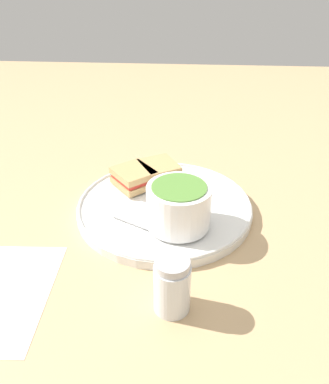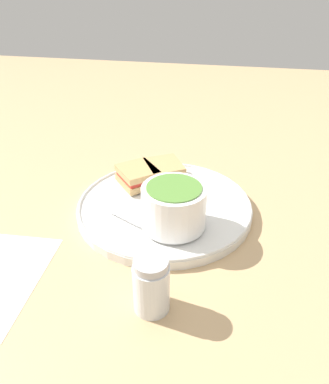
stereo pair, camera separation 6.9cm
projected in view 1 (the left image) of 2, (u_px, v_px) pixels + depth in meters
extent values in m
plane|color=tan|center=(164.00, 211.00, 0.71)|extent=(2.40, 2.40, 0.00)
cylinder|color=white|center=(164.00, 207.00, 0.71)|extent=(0.33, 0.33, 0.02)
torus|color=white|center=(164.00, 203.00, 0.71)|extent=(0.33, 0.33, 0.01)
cylinder|color=white|center=(178.00, 222.00, 0.64)|extent=(0.06, 0.06, 0.01)
cylinder|color=white|center=(179.00, 206.00, 0.63)|extent=(0.11, 0.11, 0.07)
cylinder|color=#568938|center=(179.00, 188.00, 0.61)|extent=(0.09, 0.09, 0.01)
cube|color=silver|center=(133.00, 223.00, 0.64)|extent=(0.05, 0.09, 0.00)
ellipsoid|color=silver|center=(163.00, 233.00, 0.62)|extent=(0.04, 0.04, 0.01)
cube|color=tan|center=(159.00, 175.00, 0.78)|extent=(0.10, 0.10, 0.01)
cube|color=#B72D23|center=(159.00, 171.00, 0.77)|extent=(0.09, 0.09, 0.01)
cube|color=tan|center=(159.00, 166.00, 0.76)|extent=(0.10, 0.10, 0.01)
cube|color=tan|center=(134.00, 182.00, 0.75)|extent=(0.10, 0.10, 0.01)
cube|color=#B72D23|center=(134.00, 177.00, 0.75)|extent=(0.09, 0.09, 0.01)
cube|color=tan|center=(133.00, 173.00, 0.74)|extent=(0.10, 0.10, 0.01)
cylinder|color=silver|center=(172.00, 288.00, 0.50)|extent=(0.05, 0.05, 0.07)
cylinder|color=#B7B7BC|center=(172.00, 264.00, 0.47)|extent=(0.05, 0.05, 0.01)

